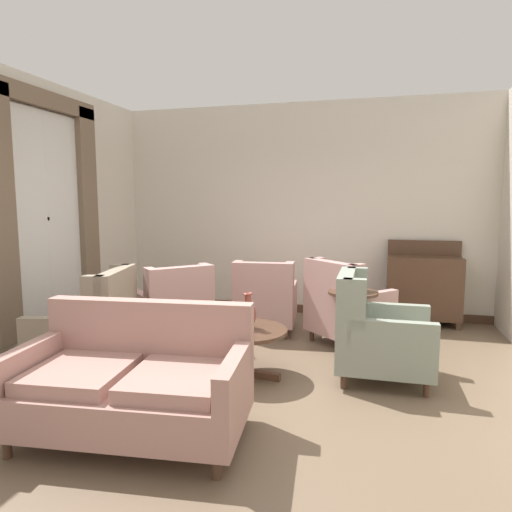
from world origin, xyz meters
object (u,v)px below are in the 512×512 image
object	(u,v)px
porcelain_vase	(248,314)
side_table	(352,317)
settee	(134,383)
armchair_beside_settee	(92,328)
armchair_back_corner	(266,301)
armchair_far_left	(375,335)
sideboard	(424,287)
armchair_foreground_right	(173,310)
armchair_near_window	(345,308)
coffee_table	(245,338)

from	to	relation	value
porcelain_vase	side_table	bearing A→B (deg)	41.71
settee	porcelain_vase	bearing A→B (deg)	63.83
armchair_beside_settee	side_table	bearing A→B (deg)	100.64
armchair_back_corner	armchair_far_left	size ratio (longest dim) A/B	0.93
settee	armchair_far_left	size ratio (longest dim) A/B	1.67
settee	sideboard	bearing A→B (deg)	52.21
armchair_foreground_right	sideboard	distance (m)	3.40
armchair_back_corner	sideboard	world-z (taller)	sideboard
porcelain_vase	settee	bearing A→B (deg)	-110.44
settee	armchair_beside_settee	bearing A→B (deg)	129.71
armchair_beside_settee	armchair_back_corner	bearing A→B (deg)	128.19
side_table	sideboard	size ratio (longest dim) A/B	0.63
armchair_back_corner	armchair_near_window	size ratio (longest dim) A/B	0.86
coffee_table	porcelain_vase	bearing A→B (deg)	46.21
side_table	coffee_table	bearing A→B (deg)	-138.19
porcelain_vase	armchair_far_left	size ratio (longest dim) A/B	0.34
armchair_back_corner	sideboard	xyz separation A→B (m)	(2.01, 0.92, 0.12)
porcelain_vase	sideboard	world-z (taller)	sideboard
armchair_far_left	sideboard	distance (m)	2.24
coffee_table	armchair_foreground_right	xyz separation A→B (m)	(-1.11, 0.75, 0.03)
coffee_table	armchair_back_corner	xyz separation A→B (m)	(-0.16, 1.49, 0.04)
side_table	armchair_near_window	bearing A→B (deg)	105.06
armchair_beside_settee	armchair_near_window	world-z (taller)	armchair_beside_settee
armchair_far_left	armchair_foreground_right	world-z (taller)	armchair_far_left
porcelain_vase	sideboard	size ratio (longest dim) A/B	0.30
armchair_back_corner	porcelain_vase	bearing A→B (deg)	91.25
armchair_beside_settee	armchair_foreground_right	bearing A→B (deg)	142.69
armchair_back_corner	armchair_foreground_right	bearing A→B (deg)	32.19
porcelain_vase	armchair_far_left	xyz separation A→B (m)	(1.20, 0.24, -0.19)
coffee_table	side_table	size ratio (longest dim) A/B	1.12
armchair_far_left	side_table	xyz separation A→B (m)	(-0.25, 0.61, 0.00)
armchair_beside_settee	armchair_far_left	distance (m)	2.81
settee	armchair_foreground_right	bearing A→B (deg)	101.93
porcelain_vase	settee	xyz separation A→B (m)	(-0.49, -1.30, -0.22)
settee	armchair_back_corner	size ratio (longest dim) A/B	1.80
armchair_beside_settee	sideboard	distance (m)	4.29
coffee_table	porcelain_vase	xyz separation A→B (m)	(0.02, 0.02, 0.24)
coffee_table	sideboard	distance (m)	3.04
armchair_back_corner	armchair_far_left	bearing A→B (deg)	132.47
armchair_beside_settee	porcelain_vase	bearing A→B (deg)	85.87
coffee_table	armchair_near_window	size ratio (longest dim) A/B	0.73
porcelain_vase	armchair_far_left	distance (m)	1.23
armchair_near_window	side_table	bearing A→B (deg)	147.54
armchair_far_left	armchair_near_window	bearing A→B (deg)	18.95
armchair_near_window	porcelain_vase	bearing A→B (deg)	98.51
settee	armchair_beside_settee	world-z (taller)	armchair_beside_settee
coffee_table	armchair_far_left	bearing A→B (deg)	12.10
settee	side_table	size ratio (longest dim) A/B	2.37
coffee_table	side_table	world-z (taller)	side_table
side_table	sideboard	xyz separation A→B (m)	(0.88, 1.54, 0.10)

